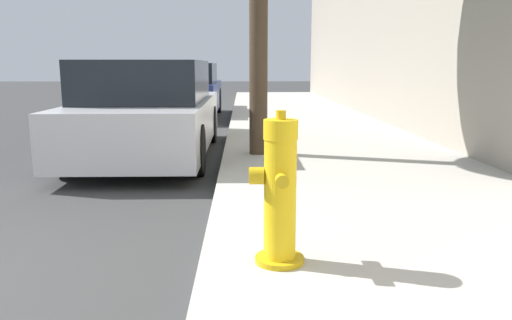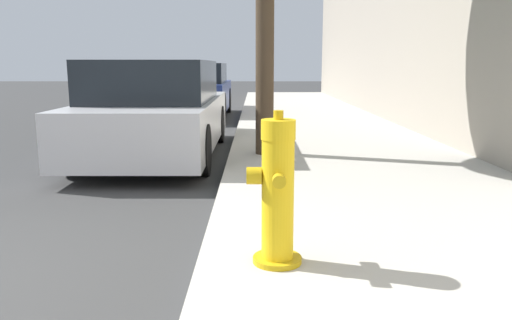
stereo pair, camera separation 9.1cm
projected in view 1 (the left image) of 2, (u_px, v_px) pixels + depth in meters
sidewalk_slab at (474, 285)px, 2.99m from camera, size 3.33×40.00×0.16m
fire_hydrant at (280, 194)px, 3.07m from camera, size 0.35×0.35×0.96m
parked_car_near at (150, 111)px, 7.46m from camera, size 1.80×4.44×1.44m
parked_car_mid at (185, 91)px, 13.19m from camera, size 1.76×4.02×1.42m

